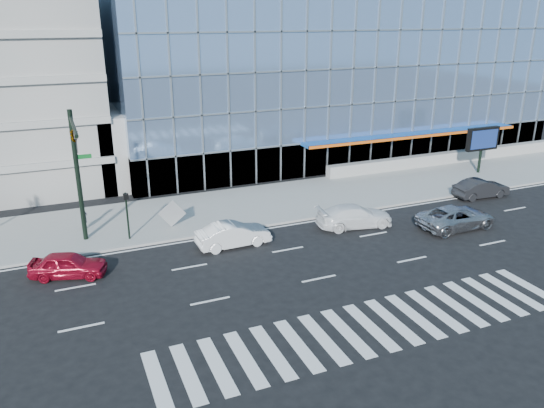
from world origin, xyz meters
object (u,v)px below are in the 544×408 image
Objects in this scene: tilted_panel at (172,213)px; dark_sedan at (481,188)px; white_suv at (355,216)px; silver_suv at (456,217)px; traffic_signal at (75,149)px; ped_signal_post at (127,209)px; pedestrian at (84,216)px; white_sedan at (233,234)px; red_sedan at (68,265)px; marquee_sign at (483,140)px.

dark_sedan is at bearing -3.73° from tilted_panel.
silver_suv is at bearing -107.31° from white_suv.
traffic_signal is at bearing 87.76° from white_suv.
ped_signal_post is 0.56× the size of silver_suv.
pedestrian is at bearing 77.53° from white_suv.
red_sedan is at bearing 90.40° from white_sedan.
white_suv reaches higher than red_sedan.
ped_signal_post is 30.67m from marquee_sign.
dark_sedan is (6.00, 4.16, -0.02)m from silver_suv.
traffic_signal reaches higher than white_suv.
dark_sedan is (-4.43, -4.99, -2.35)m from marquee_sign.
silver_suv is at bearing -138.75° from marquee_sign.
silver_suv is 1.19× the size of white_sedan.
white_suv is at bearing 98.92° from dark_sedan.
red_sedan is 3.06× the size of tilted_panel.
marquee_sign reaches higher than white_sedan.
traffic_signal reaches higher than tilted_panel.
traffic_signal is 23.90m from silver_suv.
marquee_sign is 0.89× the size of white_sedan.
pedestrian is at bearing 51.96° from white_sedan.
traffic_signal reaches higher than silver_suv.
traffic_signal is at bearing -174.08° from marquee_sign.
ped_signal_post is 0.75× the size of marquee_sign.
dark_sedan is 28.85m from pedestrian.
pedestrian is at bearing 164.87° from tilted_panel.
tilted_panel is at bearing -105.22° from pedestrian.
pedestrian is at bearing 67.12° from silver_suv.
pedestrian is at bearing 130.82° from ped_signal_post.
dark_sedan is at bearing -68.89° from red_sedan.
red_sedan is (-1.21, -3.14, -5.49)m from traffic_signal.
traffic_signal is 33.32m from marquee_sign.
traffic_signal is 1.57× the size of white_suv.
ped_signal_post reaches higher than white_suv.
white_sedan reaches higher than white_suv.
white_suv is at bearing -92.78° from white_sedan.
traffic_signal reaches higher than pedestrian.
silver_suv is 23.91m from red_sedan.
silver_suv is 7.30m from dark_sedan.
marquee_sign is 25.68m from white_sedan.
tilted_panel is at bearing 14.00° from traffic_signal.
traffic_signal is 6.15× the size of tilted_panel.
red_sedan is at bearing 171.56° from pedestrian.
dark_sedan reaches higher than red_sedan.
white_suv is at bearing -9.99° from traffic_signal.
pedestrian is (1.31, 6.28, 0.33)m from red_sedan.
traffic_signal is 1.49× the size of silver_suv.
traffic_signal is 4.65× the size of pedestrian.
ped_signal_post is 14.52m from white_suv.
ped_signal_post reaches higher than pedestrian.
dark_sedan is (12.00, 1.35, -0.02)m from white_suv.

